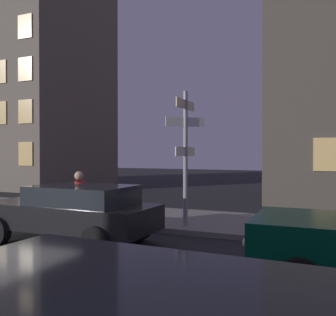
{
  "coord_description": "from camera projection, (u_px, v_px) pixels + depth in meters",
  "views": [
    {
      "loc": [
        5.06,
        -4.01,
        2.07
      ],
      "look_at": [
        1.12,
        5.01,
        1.93
      ],
      "focal_mm": 40.45,
      "sensor_mm": 36.0,
      "label": 1
    }
  ],
  "objects": [
    {
      "name": "sidewalk_kerb",
      "position": [
        153.0,
        218.0,
        11.58
      ],
      "size": [
        40.0,
        3.28,
        0.14
      ],
      "primitive_type": "cube",
      "color": "gray",
      "rests_on": "ground_plane"
    },
    {
      "name": "cyclist",
      "position": [
        81.0,
        206.0,
        9.28
      ],
      "size": [
        1.82,
        0.37,
        1.61
      ],
      "color": "black",
      "rests_on": "ground_plane"
    },
    {
      "name": "car_near_right",
      "position": [
        73.0,
        211.0,
        8.62
      ],
      "size": [
        4.18,
        1.95,
        1.33
      ],
      "color": "black",
      "rests_on": "ground_plane"
    },
    {
      "name": "building_left_block",
      "position": [
        27.0,
        60.0,
        23.82
      ],
      "size": [
        8.73,
        7.51,
        15.82
      ],
      "color": "#6B6056",
      "rests_on": "ground_plane"
    },
    {
      "name": "signpost",
      "position": [
        185.0,
        148.0,
        9.95
      ],
      "size": [
        0.81,
        1.36,
        3.54
      ],
      "color": "gray",
      "rests_on": "sidewalk_kerb"
    }
  ]
}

